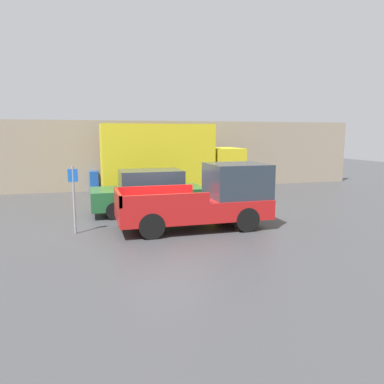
{
  "coord_description": "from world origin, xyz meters",
  "views": [
    {
      "loc": [
        -2.51,
        -12.73,
        3.13
      ],
      "look_at": [
        1.11,
        0.05,
        1.07
      ],
      "focal_mm": 35.0,
      "sensor_mm": 36.0,
      "label": 1
    }
  ],
  "objects_px": {
    "car": "(149,192)",
    "delivery_truck": "(167,158)",
    "pickup_truck": "(208,198)",
    "parking_sign": "(74,196)",
    "newspaper_box": "(94,182)"
  },
  "relations": [
    {
      "from": "delivery_truck",
      "to": "pickup_truck",
      "type": "bearing_deg",
      "value": -90.26
    },
    {
      "from": "pickup_truck",
      "to": "car",
      "type": "distance_m",
      "value": 3.27
    },
    {
      "from": "pickup_truck",
      "to": "parking_sign",
      "type": "relative_size",
      "value": 2.32
    },
    {
      "from": "delivery_truck",
      "to": "parking_sign",
      "type": "distance_m",
      "value": 7.76
    },
    {
      "from": "parking_sign",
      "to": "newspaper_box",
      "type": "relative_size",
      "value": 1.9
    },
    {
      "from": "pickup_truck",
      "to": "car",
      "type": "relative_size",
      "value": 1.13
    },
    {
      "from": "delivery_truck",
      "to": "parking_sign",
      "type": "bearing_deg",
      "value": -124.17
    },
    {
      "from": "car",
      "to": "delivery_truck",
      "type": "xyz_separation_m",
      "value": [
        1.57,
        3.86,
        1.07
      ]
    },
    {
      "from": "pickup_truck",
      "to": "delivery_truck",
      "type": "distance_m",
      "value": 6.8
    },
    {
      "from": "pickup_truck",
      "to": "newspaper_box",
      "type": "height_order",
      "value": "pickup_truck"
    },
    {
      "from": "pickup_truck",
      "to": "parking_sign",
      "type": "bearing_deg",
      "value": 175.49
    },
    {
      "from": "car",
      "to": "delivery_truck",
      "type": "relative_size",
      "value": 0.63
    },
    {
      "from": "newspaper_box",
      "to": "delivery_truck",
      "type": "bearing_deg",
      "value": -34.57
    },
    {
      "from": "car",
      "to": "pickup_truck",
      "type": "bearing_deg",
      "value": -61.85
    },
    {
      "from": "car",
      "to": "parking_sign",
      "type": "relative_size",
      "value": 2.04
    }
  ]
}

